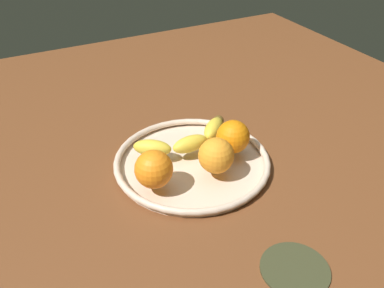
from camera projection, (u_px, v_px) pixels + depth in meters
ground_plane at (192, 174)px, 78.06cm from camera, size 138.81×138.81×4.00cm
fruit_bowl at (192, 161)px, 76.42cm from camera, size 28.63×28.63×1.80cm
banana at (188, 139)px, 78.24cm from camera, size 20.85×8.00×3.07cm
orange_front_right at (233, 137)px, 76.04cm from camera, size 6.17×6.17×6.17cm
orange_front_left at (216, 156)px, 71.11cm from camera, size 6.25×6.25×6.25cm
orange_back_right at (154, 169)px, 67.83cm from camera, size 6.42×6.42×6.42cm
ambient_coaster at (295, 268)px, 57.11cm from camera, size 9.66×9.66×0.60cm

